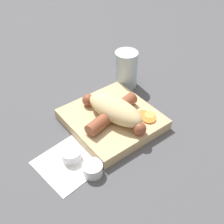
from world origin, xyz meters
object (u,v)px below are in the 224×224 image
(bread_roll, at_px, (115,110))
(drink_glass, at_px, (126,69))
(food_tray, at_px, (112,119))
(condiment_cup_far, at_px, (93,169))
(sausage, at_px, (112,113))
(condiment_cup_near, at_px, (71,156))

(bread_roll, height_order, drink_glass, drink_glass)
(food_tray, xyz_separation_m, condiment_cup_far, (0.09, -0.12, -0.00))
(sausage, distance_m, drink_glass, 0.17)
(food_tray, relative_size, drink_glass, 1.96)
(bread_roll, bearing_deg, food_tray, 177.44)
(food_tray, height_order, bread_roll, bread_roll)
(condiment_cup_near, relative_size, drink_glass, 0.40)
(food_tray, distance_m, bread_roll, 0.04)
(condiment_cup_far, bearing_deg, bread_roll, 124.25)
(condiment_cup_far, bearing_deg, sausage, 126.20)
(food_tray, distance_m, condiment_cup_far, 0.15)
(bread_roll, relative_size, condiment_cup_near, 3.81)
(sausage, height_order, condiment_cup_near, sausage)
(condiment_cup_near, distance_m, condiment_cup_far, 0.06)
(food_tray, relative_size, condiment_cup_far, 4.89)
(food_tray, bearing_deg, condiment_cup_near, -75.22)
(bread_roll, relative_size, condiment_cup_far, 3.81)
(condiment_cup_near, height_order, drink_glass, drink_glass)
(condiment_cup_near, xyz_separation_m, drink_glass, (-0.14, 0.26, 0.04))
(condiment_cup_near, distance_m, drink_glass, 0.30)
(food_tray, distance_m, sausage, 0.03)
(condiment_cup_near, bearing_deg, bread_roll, 100.33)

